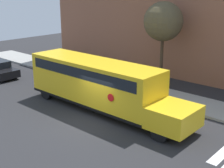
{
  "coord_description": "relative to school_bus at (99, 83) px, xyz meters",
  "views": [
    {
      "loc": [
        12.03,
        -11.55,
        7.52
      ],
      "look_at": [
        -0.39,
        2.26,
        1.71
      ],
      "focal_mm": 50.0,
      "sensor_mm": 36.0,
      "label": 1
    }
  ],
  "objects": [
    {
      "name": "ground_plane",
      "position": [
        1.08,
        -1.76,
        -1.77
      ],
      "size": [
        60.0,
        60.0,
        0.0
      ],
      "primitive_type": "plane",
      "color": "#28282B"
    },
    {
      "name": "sidewalk_strip",
      "position": [
        1.08,
        4.74,
        -1.7
      ],
      "size": [
        44.0,
        3.0,
        0.15
      ],
      "color": "#9E9E99",
      "rests_on": "ground"
    },
    {
      "name": "building_backdrop",
      "position": [
        1.08,
        11.24,
        4.16
      ],
      "size": [
        32.0,
        4.0,
        11.88
      ],
      "color": "#935B42",
      "rests_on": "ground"
    },
    {
      "name": "school_bus",
      "position": [
        0.0,
        0.0,
        0.0
      ],
      "size": [
        11.85,
        2.57,
        3.1
      ],
      "color": "yellow",
      "rests_on": "ground"
    },
    {
      "name": "tree_far_sidewalk",
      "position": [
        -0.07,
        7.18,
        3.19
      ],
      "size": [
        3.02,
        3.02,
        6.5
      ],
      "color": "#423323",
      "rests_on": "ground"
    }
  ]
}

